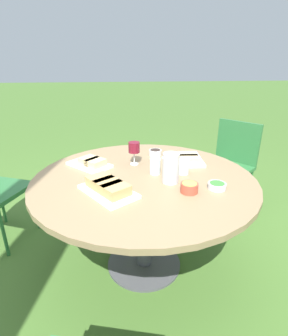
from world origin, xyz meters
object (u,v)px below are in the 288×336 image
object	(u,v)px
dining_table	(144,189)
chair_near_left	(230,159)
water_pitcher	(171,168)
wine_glass	(134,148)

from	to	relation	value
dining_table	chair_near_left	xyz separation A→B (m)	(-0.97, -0.78, -0.11)
dining_table	water_pitcher	world-z (taller)	water_pitcher
chair_near_left	wine_glass	world-z (taller)	wine_glass
dining_table	wine_glass	bearing A→B (deg)	-78.78
dining_table	water_pitcher	bearing A→B (deg)	145.30
dining_table	wine_glass	world-z (taller)	wine_glass
chair_near_left	dining_table	bearing A→B (deg)	38.99
dining_table	wine_glass	size ratio (longest dim) A/B	8.61
chair_near_left	wine_glass	xyz separation A→B (m)	(1.01, 0.55, 0.33)
dining_table	chair_near_left	distance (m)	1.25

